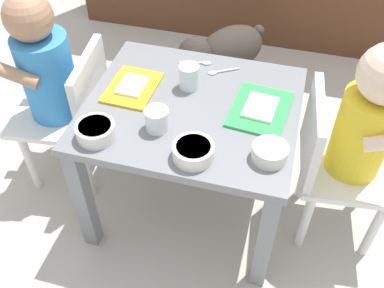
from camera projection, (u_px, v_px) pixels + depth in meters
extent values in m
plane|color=#B2ADA3|center=(192.00, 201.00, 1.54)|extent=(7.00, 7.00, 0.00)
cube|color=slate|center=(192.00, 109.00, 1.23)|extent=(0.59, 0.52, 0.03)
cube|color=slate|center=(84.00, 200.00, 1.28)|extent=(0.04, 0.04, 0.42)
cube|color=slate|center=(265.00, 241.00, 1.19)|extent=(0.04, 0.04, 0.42)
cube|color=slate|center=(138.00, 102.00, 1.60)|extent=(0.04, 0.04, 0.42)
cube|color=slate|center=(285.00, 128.00, 1.50)|extent=(0.04, 0.04, 0.42)
cube|color=silver|center=(59.00, 113.00, 1.45)|extent=(0.31, 0.31, 0.02)
cube|color=silver|center=(90.00, 88.00, 1.35)|extent=(0.05, 0.27, 0.22)
cylinder|color=#388CD8|center=(49.00, 77.00, 1.35)|extent=(0.16, 0.16, 0.28)
sphere|color=#A87A5B|center=(28.00, 17.00, 1.21)|extent=(0.14, 0.14, 0.14)
cylinder|color=silver|center=(51.00, 121.00, 1.63)|extent=(0.03, 0.03, 0.27)
cylinder|color=silver|center=(29.00, 160.00, 1.49)|extent=(0.03, 0.03, 0.27)
cylinder|color=silver|center=(103.00, 127.00, 1.61)|extent=(0.03, 0.03, 0.27)
cylinder|color=silver|center=(86.00, 167.00, 1.47)|extent=(0.03, 0.03, 0.27)
cylinder|color=#A87A5B|center=(40.00, 40.00, 1.37)|extent=(0.15, 0.06, 0.09)
cylinder|color=#A87A5B|center=(14.00, 75.00, 1.24)|extent=(0.15, 0.06, 0.09)
cube|color=silver|center=(349.00, 167.00, 1.28)|extent=(0.31, 0.31, 0.02)
cube|color=silver|center=(313.00, 133.00, 1.21)|extent=(0.05, 0.27, 0.22)
cylinder|color=yellow|center=(362.00, 133.00, 1.19)|extent=(0.15, 0.15, 0.26)
cylinder|color=silver|center=(374.00, 228.00, 1.30)|extent=(0.03, 0.03, 0.27)
cylinder|color=silver|center=(367.00, 177.00, 1.44)|extent=(0.03, 0.03, 0.27)
cylinder|color=silver|center=(306.00, 218.00, 1.33)|extent=(0.03, 0.03, 0.27)
cylinder|color=silver|center=(305.00, 170.00, 1.47)|extent=(0.03, 0.03, 0.27)
cylinder|color=beige|center=(384.00, 97.00, 1.19)|extent=(0.15, 0.05, 0.09)
ellipsoid|color=#332D28|center=(230.00, 50.00, 1.85)|extent=(0.34, 0.36, 0.19)
sphere|color=#332D28|center=(195.00, 54.00, 1.74)|extent=(0.14, 0.14, 0.14)
sphere|color=black|center=(185.00, 59.00, 1.72)|extent=(0.06, 0.06, 0.06)
torus|color=green|center=(202.00, 54.00, 1.76)|extent=(0.11, 0.10, 0.11)
sphere|color=#332D28|center=(258.00, 31.00, 1.88)|extent=(0.05, 0.05, 0.05)
cylinder|color=#332D28|center=(206.00, 78.00, 1.94)|extent=(0.04, 0.04, 0.12)
cylinder|color=#332D28|center=(220.00, 90.00, 1.88)|extent=(0.04, 0.04, 0.12)
cylinder|color=#332D28|center=(236.00, 65.00, 2.01)|extent=(0.04, 0.04, 0.12)
cylinder|color=#332D28|center=(251.00, 76.00, 1.95)|extent=(0.04, 0.04, 0.12)
cube|color=gold|center=(133.00, 87.00, 1.28)|extent=(0.14, 0.18, 0.01)
cube|color=white|center=(132.00, 85.00, 1.27)|extent=(0.08, 0.10, 0.01)
cube|color=green|center=(260.00, 109.00, 1.21)|extent=(0.17, 0.21, 0.01)
cube|color=white|center=(260.00, 107.00, 1.20)|extent=(0.09, 0.12, 0.01)
cylinder|color=white|center=(189.00, 77.00, 1.26)|extent=(0.06, 0.06, 0.07)
cylinder|color=silver|center=(189.00, 80.00, 1.27)|extent=(0.05, 0.05, 0.05)
cylinder|color=white|center=(157.00, 119.00, 1.14)|extent=(0.06, 0.06, 0.06)
cylinder|color=silver|center=(157.00, 124.00, 1.15)|extent=(0.05, 0.05, 0.03)
cylinder|color=silver|center=(96.00, 131.00, 1.12)|extent=(0.10, 0.10, 0.04)
cylinder|color=gold|center=(95.00, 126.00, 1.11)|extent=(0.08, 0.08, 0.01)
cylinder|color=silver|center=(193.00, 152.00, 1.07)|extent=(0.10, 0.10, 0.04)
cylinder|color=#D84C33|center=(193.00, 147.00, 1.06)|extent=(0.09, 0.09, 0.01)
cylinder|color=silver|center=(270.00, 153.00, 1.07)|extent=(0.09, 0.09, 0.04)
cylinder|color=#D84C33|center=(271.00, 148.00, 1.06)|extent=(0.07, 0.07, 0.01)
cylinder|color=silver|center=(227.00, 70.00, 1.34)|extent=(0.07, 0.04, 0.01)
ellipsoid|color=silver|center=(213.00, 73.00, 1.33)|extent=(0.03, 0.03, 0.01)
cylinder|color=silver|center=(191.00, 63.00, 1.36)|extent=(0.07, 0.03, 0.01)
ellipsoid|color=silver|center=(207.00, 63.00, 1.36)|extent=(0.03, 0.03, 0.01)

